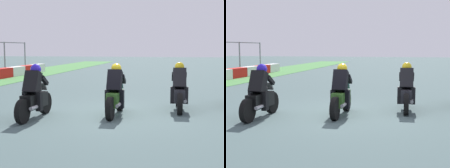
{
  "view_description": "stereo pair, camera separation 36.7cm",
  "coord_description": "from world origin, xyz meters",
  "views": [
    {
      "loc": [
        -9.59,
        -1.89,
        1.97
      ],
      "look_at": [
        -0.05,
        0.04,
        0.9
      ],
      "focal_mm": 53.64,
      "sensor_mm": 36.0,
      "label": 1
    },
    {
      "loc": [
        -9.51,
        -2.25,
        1.97
      ],
      "look_at": [
        -0.05,
        0.04,
        0.9
      ],
      "focal_mm": 53.64,
      "sensor_mm": 36.0,
      "label": 2
    }
  ],
  "objects": [
    {
      "name": "rider_lane_c",
      "position": [
        -0.18,
        -0.09,
        0.62
      ],
      "size": [
        2.04,
        0.54,
        1.51
      ],
      "rotation": [
        0.0,
        0.0,
        -0.02
      ],
      "color": "black",
      "rests_on": "ground_plane"
    },
    {
      "name": "rider_lane_d",
      "position": [
        -1.03,
        2.04,
        0.62
      ],
      "size": [
        2.04,
        0.54,
        1.51
      ],
      "rotation": [
        0.0,
        0.0,
        -0.03
      ],
      "color": "black",
      "rests_on": "ground_plane"
    },
    {
      "name": "rider_lane_b",
      "position": [
        0.97,
        -1.9,
        0.62
      ],
      "size": [
        2.04,
        0.55,
        1.51
      ],
      "rotation": [
        0.0,
        0.0,
        0.04
      ],
      "color": "black",
      "rests_on": "ground_plane"
    },
    {
      "name": "ground_plane",
      "position": [
        0.0,
        0.0,
        0.0
      ],
      "size": [
        120.0,
        120.0,
        0.0
      ],
      "primitive_type": "plane",
      "color": "#415656"
    }
  ]
}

